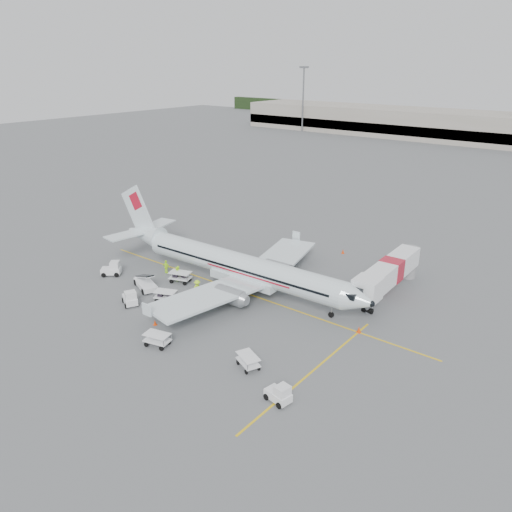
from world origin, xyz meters
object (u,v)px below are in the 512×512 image
Objects in this scene: tug_mid at (130,297)px; tug_aft at (111,268)px; aircraft at (241,250)px; jet_bridge at (390,277)px; tug_fore at (278,392)px; belt_loader at (145,277)px.

tug_mid is 0.96× the size of tug_aft.
aircraft is 16.66m from tug_aft.
tug_aft is at bearing -157.07° from aircraft.
tug_mid is at bearing -124.85° from aircraft.
tug_fore is at bearing -88.41° from jet_bridge.
aircraft is 12.90m from tug_mid.
tug_mid is at bearing -138.25° from jet_bridge.
belt_loader is 4.10m from tug_mid.
tug_fore is at bearing -53.23° from tug_aft.
belt_loader is (-8.52, -6.68, -3.30)m from aircraft.
aircraft is 15.68× the size of tug_mid.
tug_fore is (1.33, -22.80, -1.23)m from jet_bridge.
aircraft is 11.32m from belt_loader.
belt_loader is 2.56× the size of tug_fore.
belt_loader is 2.38× the size of tug_mid.
tug_aft is (-28.48, -15.88, -1.14)m from jet_bridge.
jet_bridge is at bearing 70.22° from tug_mid.
belt_loader reaches higher than tug_mid.
tug_mid is at bearing -178.88° from tug_fore.
tug_mid is (-6.71, -10.32, -3.86)m from aircraft.
tug_fore is at bearing 5.18° from belt_loader.
aircraft is 16.71m from jet_bridge.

